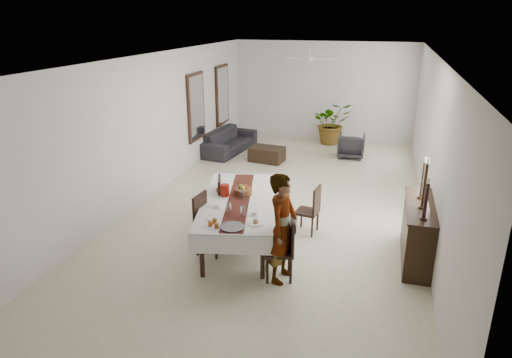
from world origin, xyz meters
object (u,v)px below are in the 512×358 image
(woman, at_px, (283,228))
(sofa, at_px, (229,141))
(sideboard_body, at_px, (417,233))
(dining_table_top, at_px, (239,202))
(red_pitcher, at_px, (225,190))

(woman, relative_size, sofa, 0.76)
(sofa, bearing_deg, woman, -146.56)
(woman, relative_size, sideboard_body, 1.07)
(dining_table_top, xyz_separation_m, sofa, (-2.15, 5.59, -0.46))
(woman, xyz_separation_m, sideboard_body, (2.07, 1.22, -0.39))
(dining_table_top, xyz_separation_m, woman, (1.04, -1.03, 0.09))
(woman, distance_m, sofa, 7.38)
(woman, height_order, sideboard_body, woman)
(dining_table_top, relative_size, woman, 1.49)
(woman, distance_m, sideboard_body, 2.44)
(woman, bearing_deg, sofa, 36.37)
(sideboard_body, relative_size, sofa, 0.72)
(dining_table_top, height_order, red_pitcher, red_pitcher)
(red_pitcher, height_order, sofa, red_pitcher)
(red_pitcher, bearing_deg, dining_table_top, -18.06)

